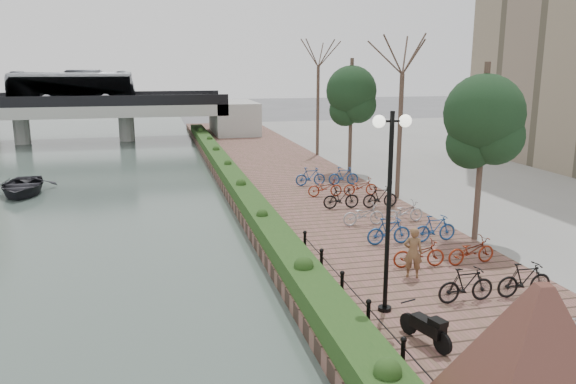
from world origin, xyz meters
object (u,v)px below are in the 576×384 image
object	(u,v)px
lamppost	(390,171)
boat	(22,186)
motorcycle	(425,326)
pedestrian	(413,252)
granite_monument	(535,372)

from	to	relation	value
lamppost	boat	bearing A→B (deg)	123.59
motorcycle	boat	size ratio (longest dim) A/B	0.31
lamppost	motorcycle	xyz separation A→B (m)	(0.18, -1.92, -3.33)
pedestrian	boat	bearing A→B (deg)	-27.93
granite_monument	lamppost	bearing A→B (deg)	90.71
granite_monument	boat	size ratio (longest dim) A/B	1.27
motorcycle	pedestrian	bearing A→B (deg)	51.90
lamppost	boat	world-z (taller)	lamppost
motorcycle	boat	distance (m)	25.03
boat	lamppost	bearing A→B (deg)	-58.37
lamppost	motorcycle	size ratio (longest dim) A/B	3.77
boat	granite_monument	bearing A→B (deg)	-64.80
granite_monument	pedestrian	size ratio (longest dim) A/B	3.59
granite_monument	motorcycle	size ratio (longest dim) A/B	4.08
pedestrian	granite_monument	bearing A→B (deg)	99.78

